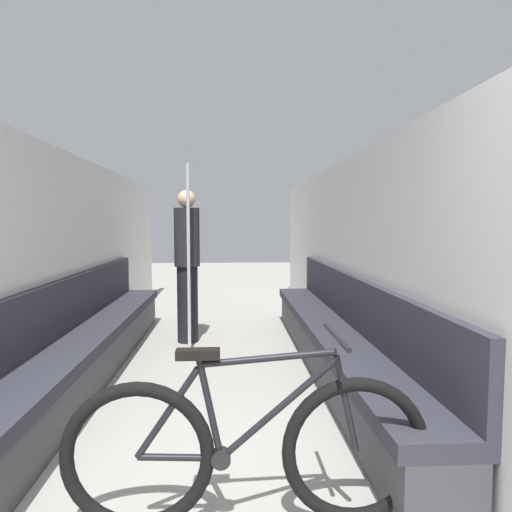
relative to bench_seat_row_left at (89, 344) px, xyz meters
The scene contains 7 objects.
wall_left 0.78m from the bench_seat_row_left, 167.54° to the right, with size 0.10×9.47×2.09m, color silver.
wall_right 2.65m from the bench_seat_row_left, ahead, with size 0.10×9.47×2.09m, color silver.
bench_seat_row_left is the anchor object (origin of this frame).
bench_seat_row_right 2.29m from the bench_seat_row_left, ahead, with size 0.47×4.68×0.93m.
bicycle 2.58m from the bench_seat_row_left, 57.52° to the right, with size 1.73×0.46×0.91m.
grab_pole_near 1.38m from the bench_seat_row_left, 44.55° to the left, with size 0.08×0.08×2.07m.
passenger_standing 1.57m from the bench_seat_row_left, 56.14° to the left, with size 0.30×0.30×1.81m.
Camera 1 is at (0.15, -1.03, 1.43)m, focal length 32.00 mm.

